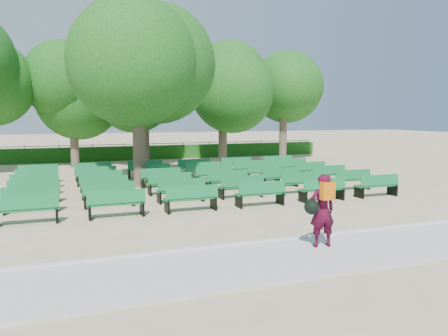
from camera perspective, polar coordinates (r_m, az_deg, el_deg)
name	(u,v)px	position (r m, az deg, el deg)	size (l,w,h in m)	color
ground	(207,195)	(15.92, -2.29, -3.58)	(120.00, 120.00, 0.00)	tan
paving	(319,255)	(9.38, 12.31, -10.99)	(30.00, 2.20, 0.06)	beige
curb	(291,239)	(10.31, 8.80, -9.15)	(30.00, 0.12, 0.10)	silver
hedge	(140,153)	(29.39, -10.90, 1.97)	(26.00, 0.70, 0.90)	#1C5D18
fence	(139,159)	(29.82, -11.01, 1.17)	(26.00, 0.10, 1.02)	black
tree_line	(152,166)	(25.52, -9.36, 0.27)	(21.80, 6.80, 7.04)	#1F621A
bench_array	(192,187)	(17.29, -4.19, -2.48)	(1.62, 0.57, 1.01)	#137137
tree_among	(137,71)	(18.15, -11.26, 12.28)	(5.26, 5.26, 7.02)	brown
person	(322,209)	(9.63, 12.62, -5.30)	(0.76, 0.47, 1.58)	#40091E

